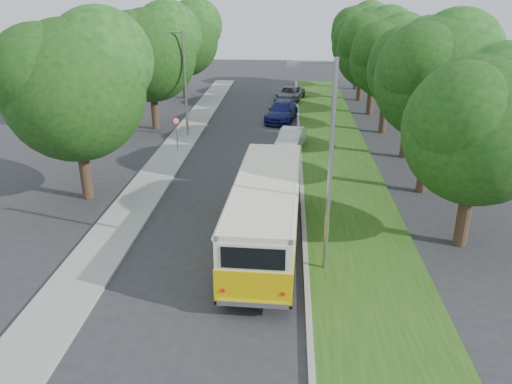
# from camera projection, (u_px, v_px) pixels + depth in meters

# --- Properties ---
(ground) EXTENTS (120.00, 120.00, 0.00)m
(ground) POSITION_uv_depth(u_px,v_px,m) (222.00, 237.00, 21.80)
(ground) COLOR #2B2B2E
(ground) RESTS_ON ground
(curb) EXTENTS (0.20, 70.00, 0.15)m
(curb) POSITION_uv_depth(u_px,v_px,m) (302.00, 194.00, 26.18)
(curb) COLOR gray
(curb) RESTS_ON ground
(grass_verge) EXTENTS (4.50, 70.00, 0.13)m
(grass_verge) POSITION_uv_depth(u_px,v_px,m) (347.00, 196.00, 26.04)
(grass_verge) COLOR #244B14
(grass_verge) RESTS_ON ground
(sidewalk) EXTENTS (2.20, 70.00, 0.12)m
(sidewalk) POSITION_uv_depth(u_px,v_px,m) (145.00, 191.00, 26.69)
(sidewalk) COLOR gray
(sidewalk) RESTS_ON ground
(treeline) EXTENTS (24.27, 41.91, 9.46)m
(treeline) POSITION_uv_depth(u_px,v_px,m) (295.00, 51.00, 36.02)
(treeline) COLOR #332319
(treeline) RESTS_ON ground
(lamppost_near) EXTENTS (1.71, 0.16, 8.00)m
(lamppost_near) POSITION_uv_depth(u_px,v_px,m) (328.00, 163.00, 17.59)
(lamppost_near) COLOR gray
(lamppost_near) RESTS_ON ground
(lamppost_far) EXTENTS (1.71, 0.16, 7.50)m
(lamppost_far) POSITION_uv_depth(u_px,v_px,m) (184.00, 80.00, 35.33)
(lamppost_far) COLOR gray
(lamppost_far) RESTS_ON ground
(warning_sign) EXTENTS (0.56, 0.10, 2.50)m
(warning_sign) POSITION_uv_depth(u_px,v_px,m) (176.00, 128.00, 32.50)
(warning_sign) COLOR gray
(warning_sign) RESTS_ON ground
(vintage_bus) EXTENTS (3.03, 10.35, 3.05)m
(vintage_bus) POSITION_uv_depth(u_px,v_px,m) (266.00, 214.00, 20.42)
(vintage_bus) COLOR #E5BC07
(vintage_bus) RESTS_ON ground
(car_silver) EXTENTS (2.58, 4.08, 1.29)m
(car_silver) POSITION_uv_depth(u_px,v_px,m) (277.00, 163.00, 29.09)
(car_silver) COLOR #A4A3A8
(car_silver) RESTS_ON ground
(car_white) EXTENTS (2.29, 4.46, 1.40)m
(car_white) POSITION_uv_depth(u_px,v_px,m) (291.00, 139.00, 33.59)
(car_white) COLOR silver
(car_white) RESTS_ON ground
(car_blue) EXTENTS (3.00, 5.56, 1.53)m
(car_blue) POSITION_uv_depth(u_px,v_px,m) (282.00, 111.00, 41.06)
(car_blue) COLOR #131854
(car_blue) RESTS_ON ground
(car_grey) EXTENTS (3.29, 5.30, 1.37)m
(car_grey) POSITION_uv_depth(u_px,v_px,m) (289.00, 94.00, 48.28)
(car_grey) COLOR #585A5F
(car_grey) RESTS_ON ground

